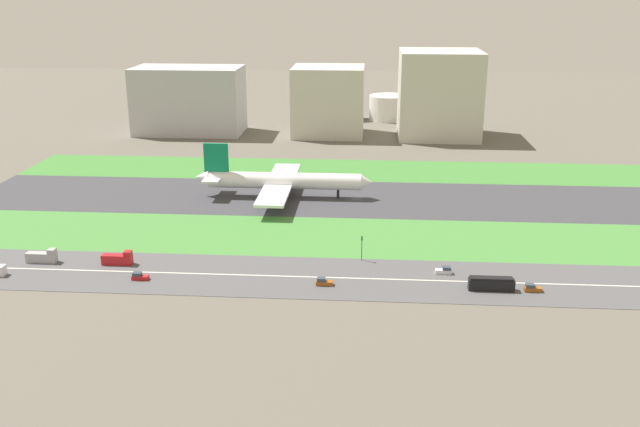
{
  "coord_description": "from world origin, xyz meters",
  "views": [
    {
      "loc": [
        4.77,
        -244.25,
        74.46
      ],
      "look_at": [
        -10.43,
        -36.5,
        6.0
      ],
      "focal_mm": 39.18,
      "sensor_mm": 36.0,
      "label": 1
    }
  ],
  "objects_px": {
    "traffic_light": "(362,246)",
    "fuel_tank_centre": "(389,107)",
    "car_3": "(324,282)",
    "terminal_building": "(189,100)",
    "car_2": "(532,288)",
    "bus_0": "(491,284)",
    "office_tower": "(439,94)",
    "fuel_tank_east": "(441,108)",
    "fuel_tank_west": "(348,107)",
    "hangar_building": "(328,101)",
    "airliner": "(280,181)",
    "car_1": "(139,277)",
    "truck_0": "(118,259)",
    "car_0": "(444,271)",
    "truck_2": "(42,257)"
  },
  "relations": [
    {
      "from": "car_2",
      "to": "terminal_building",
      "type": "height_order",
      "value": "terminal_building"
    },
    {
      "from": "truck_0",
      "to": "office_tower",
      "type": "height_order",
      "value": "office_tower"
    },
    {
      "from": "airliner",
      "to": "fuel_tank_centre",
      "type": "height_order",
      "value": "airliner"
    },
    {
      "from": "airliner",
      "to": "car_3",
      "type": "height_order",
      "value": "airliner"
    },
    {
      "from": "fuel_tank_west",
      "to": "car_3",
      "type": "bearing_deg",
      "value": -89.58
    },
    {
      "from": "bus_0",
      "to": "traffic_light",
      "type": "xyz_separation_m",
      "value": [
        -33.38,
        17.99,
        2.47
      ]
    },
    {
      "from": "truck_0",
      "to": "car_1",
      "type": "bearing_deg",
      "value": -47.13
    },
    {
      "from": "car_0",
      "to": "office_tower",
      "type": "distance_m",
      "value": 183.67
    },
    {
      "from": "car_1",
      "to": "car_0",
      "type": "xyz_separation_m",
      "value": [
        80.98,
        10.0,
        0.0
      ]
    },
    {
      "from": "car_3",
      "to": "terminal_building",
      "type": "relative_size",
      "value": 0.08
    },
    {
      "from": "hangar_building",
      "to": "truck_0",
      "type": "bearing_deg",
      "value": -104.63
    },
    {
      "from": "car_0",
      "to": "traffic_light",
      "type": "height_order",
      "value": "traffic_light"
    },
    {
      "from": "fuel_tank_west",
      "to": "truck_2",
      "type": "bearing_deg",
      "value": -109.01
    },
    {
      "from": "car_0",
      "to": "truck_0",
      "type": "bearing_deg",
      "value": -180.0
    },
    {
      "from": "truck_2",
      "to": "fuel_tank_west",
      "type": "relative_size",
      "value": 0.51
    },
    {
      "from": "airliner",
      "to": "terminal_building",
      "type": "bearing_deg",
      "value": 118.63
    },
    {
      "from": "fuel_tank_centre",
      "to": "car_1",
      "type": "bearing_deg",
      "value": -106.56
    },
    {
      "from": "airliner",
      "to": "hangar_building",
      "type": "xyz_separation_m",
      "value": [
        10.61,
        114.0,
        11.24
      ]
    },
    {
      "from": "car_2",
      "to": "truck_0",
      "type": "relative_size",
      "value": 0.52
    },
    {
      "from": "car_2",
      "to": "bus_0",
      "type": "bearing_deg",
      "value": 0.0
    },
    {
      "from": "truck_2",
      "to": "fuel_tank_west",
      "type": "bearing_deg",
      "value": 70.99
    },
    {
      "from": "fuel_tank_west",
      "to": "car_2",
      "type": "bearing_deg",
      "value": -76.92
    },
    {
      "from": "fuel_tank_west",
      "to": "airliner",
      "type": "bearing_deg",
      "value": -97.0
    },
    {
      "from": "car_3",
      "to": "airliner",
      "type": "bearing_deg",
      "value": -74.74
    },
    {
      "from": "traffic_light",
      "to": "fuel_tank_centre",
      "type": "distance_m",
      "value": 219.35
    },
    {
      "from": "fuel_tank_west",
      "to": "terminal_building",
      "type": "bearing_deg",
      "value": -151.17
    },
    {
      "from": "hangar_building",
      "to": "fuel_tank_centre",
      "type": "relative_size",
      "value": 1.61
    },
    {
      "from": "car_1",
      "to": "traffic_light",
      "type": "distance_m",
      "value": 61.3
    },
    {
      "from": "terminal_building",
      "to": "fuel_tank_east",
      "type": "height_order",
      "value": "terminal_building"
    },
    {
      "from": "airliner",
      "to": "car_0",
      "type": "xyz_separation_m",
      "value": [
        53.34,
        -68.0,
        -5.31
      ]
    },
    {
      "from": "car_3",
      "to": "car_2",
      "type": "distance_m",
      "value": 53.29
    },
    {
      "from": "bus_0",
      "to": "hangar_building",
      "type": "distance_m",
      "value": 199.97
    },
    {
      "from": "traffic_light",
      "to": "fuel_tank_centre",
      "type": "height_order",
      "value": "fuel_tank_centre"
    },
    {
      "from": "traffic_light",
      "to": "office_tower",
      "type": "relative_size",
      "value": 0.17
    },
    {
      "from": "terminal_building",
      "to": "hangar_building",
      "type": "relative_size",
      "value": 1.53
    },
    {
      "from": "truck_0",
      "to": "fuel_tank_west",
      "type": "bearing_deg",
      "value": 76.04
    },
    {
      "from": "hangar_building",
      "to": "fuel_tank_east",
      "type": "bearing_deg",
      "value": 35.96
    },
    {
      "from": "hangar_building",
      "to": "fuel_tank_centre",
      "type": "height_order",
      "value": "hangar_building"
    },
    {
      "from": "truck_2",
      "to": "truck_0",
      "type": "bearing_deg",
      "value": 0.0
    },
    {
      "from": "car_1",
      "to": "fuel_tank_centre",
      "type": "distance_m",
      "value": 247.33
    },
    {
      "from": "terminal_building",
      "to": "bus_0",
      "type": "bearing_deg",
      "value": -56.62
    },
    {
      "from": "car_2",
      "to": "truck_2",
      "type": "distance_m",
      "value": 133.64
    },
    {
      "from": "office_tower",
      "to": "fuel_tank_east",
      "type": "bearing_deg",
      "value": 82.75
    },
    {
      "from": "car_0",
      "to": "truck_2",
      "type": "height_order",
      "value": "truck_2"
    },
    {
      "from": "car_1",
      "to": "hangar_building",
      "type": "xyz_separation_m",
      "value": [
        38.24,
        192.0,
        16.55
      ]
    },
    {
      "from": "car_0",
      "to": "fuel_tank_east",
      "type": "height_order",
      "value": "fuel_tank_east"
    },
    {
      "from": "hangar_building",
      "to": "fuel_tank_east",
      "type": "relative_size",
      "value": 1.67
    },
    {
      "from": "truck_0",
      "to": "fuel_tank_centre",
      "type": "height_order",
      "value": "fuel_tank_centre"
    },
    {
      "from": "car_3",
      "to": "hangar_building",
      "type": "distance_m",
      "value": 193.01
    },
    {
      "from": "car_0",
      "to": "fuel_tank_east",
      "type": "xyz_separation_m",
      "value": [
        19.29,
        227.0,
        6.02
      ]
    }
  ]
}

